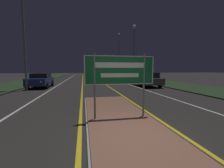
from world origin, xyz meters
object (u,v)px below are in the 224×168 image
at_px(highway_sign, 120,72).
at_px(streetlight_right_near, 134,44).
at_px(car_receding_2, 112,74).
at_px(car_approaching_0, 41,80).
at_px(car_receding_0, 146,79).
at_px(warning_sign, 146,71).
at_px(streetlight_right_far, 119,51).
at_px(car_receding_1, 106,76).
at_px(streetlight_left_near, 23,21).

distance_m(highway_sign, streetlight_right_near, 19.18).
bearing_deg(car_receding_2, car_approaching_0, -120.71).
bearing_deg(car_receding_0, streetlight_right_near, 81.77).
bearing_deg(warning_sign, car_approaching_0, -147.74).
xyz_separation_m(streetlight_right_far, car_receding_0, (-0.94, -16.90, -5.01)).
distance_m(streetlight_right_far, car_receding_2, 5.77).
bearing_deg(car_receding_0, highway_sign, -118.39).
bearing_deg(streetlight_right_far, car_receding_2, 108.31).
bearing_deg(car_receding_0, car_receding_2, 89.89).
relative_size(streetlight_right_near, warning_sign, 3.46).
bearing_deg(streetlight_right_near, car_receding_2, 94.81).
relative_size(car_receding_0, car_approaching_0, 1.14).
xyz_separation_m(streetlight_right_near, car_receding_0, (-1.07, -7.39, -4.95)).
height_order(streetlight_right_near, car_receding_1, streetlight_right_near).
xyz_separation_m(highway_sign, car_receding_0, (5.50, 10.18, -0.93)).
xyz_separation_m(streetlight_left_near, car_receding_0, (11.65, 1.15, -5.14)).
relative_size(highway_sign, streetlight_right_near, 0.29).
bearing_deg(car_receding_1, highway_sign, -97.00).
distance_m(highway_sign, streetlight_right_far, 28.13).
xyz_separation_m(highway_sign, warning_sign, (10.12, 21.03, -0.13)).
bearing_deg(streetlight_left_near, streetlight_right_near, 33.90).
xyz_separation_m(car_receding_0, warning_sign, (4.62, 10.85, 0.80)).
bearing_deg(car_receding_2, streetlight_right_far, -71.69).
bearing_deg(highway_sign, car_receding_1, 83.00).
bearing_deg(highway_sign, car_receding_0, 61.61).
relative_size(streetlight_right_near, car_receding_1, 2.08).
relative_size(car_receding_0, warning_sign, 1.89).
xyz_separation_m(highway_sign, streetlight_left_near, (-6.14, 9.03, 4.20)).
relative_size(streetlight_right_near, streetlight_right_far, 0.90).
relative_size(highway_sign, warning_sign, 0.99).
bearing_deg(car_receding_1, streetlight_right_near, -41.21).
xyz_separation_m(highway_sign, car_approaching_0, (-5.54, 11.14, -0.96)).
relative_size(streetlight_left_near, car_receding_2, 1.99).
xyz_separation_m(streetlight_right_near, streetlight_right_far, (-0.13, 9.51, 0.05)).
bearing_deg(streetlight_left_near, streetlight_right_far, 55.12).
distance_m(highway_sign, car_approaching_0, 12.48).
bearing_deg(car_receding_1, warning_sign, -0.26).
bearing_deg(car_receding_1, streetlight_left_near, -125.96).
relative_size(streetlight_right_near, car_receding_2, 1.95).
relative_size(car_receding_0, car_receding_1, 1.14).
height_order(highway_sign, car_receding_0, highway_sign).
distance_m(streetlight_left_near, streetlight_right_near, 15.32).
bearing_deg(warning_sign, car_receding_0, -113.08).
relative_size(streetlight_right_far, car_receding_1, 2.31).
distance_m(car_approaching_0, warning_sign, 18.54).
height_order(highway_sign, car_approaching_0, highway_sign).
height_order(streetlight_right_near, streetlight_right_far, streetlight_right_far).
relative_size(streetlight_right_far, warning_sign, 3.84).
bearing_deg(car_receding_2, warning_sign, -62.42).
distance_m(streetlight_left_near, car_receding_0, 12.78).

